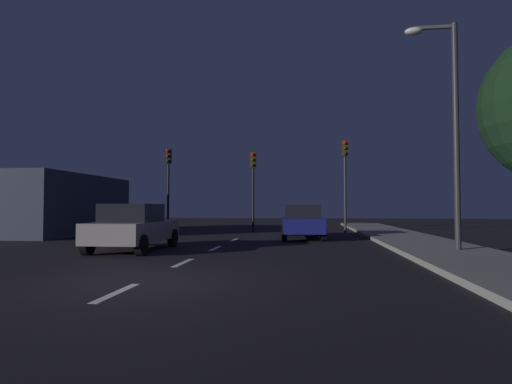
{
  "coord_description": "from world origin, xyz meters",
  "views": [
    {
      "loc": [
        3.19,
        -7.88,
        1.45
      ],
      "look_at": [
        0.44,
        14.52,
        2.28
      ],
      "focal_mm": 28.94,
      "sensor_mm": 36.0,
      "label": 1
    }
  ],
  "objects": [
    {
      "name": "lane_stripe_third",
      "position": [
        0.0,
        6.4,
        0.0
      ],
      "size": [
        0.16,
        1.6,
        0.01
      ],
      "primitive_type": "cube",
      "color": "silver",
      "rests_on": "ground_plane"
    },
    {
      "name": "sidewalk_curb_right",
      "position": [
        7.5,
        7.0,
        0.07
      ],
      "size": [
        3.0,
        40.0,
        0.15
      ],
      "primitive_type": "cube",
      "color": "gray",
      "rests_on": "ground_plane"
    },
    {
      "name": "lane_stripe_nearest",
      "position": [
        0.0,
        -1.2,
        0.0
      ],
      "size": [
        0.16,
        1.6,
        0.01
      ],
      "primitive_type": "cube",
      "color": "silver",
      "rests_on": "ground_plane"
    },
    {
      "name": "lane_stripe_second",
      "position": [
        0.0,
        2.6,
        0.0
      ],
      "size": [
        0.16,
        1.6,
        0.01
      ],
      "primitive_type": "cube",
      "color": "silver",
      "rests_on": "ground_plane"
    },
    {
      "name": "car_adjacent_lane",
      "position": [
        -2.55,
        5.34,
        0.78
      ],
      "size": [
        1.95,
        4.15,
        1.56
      ],
      "color": "gray",
      "rests_on": "ground_plane"
    },
    {
      "name": "lane_stripe_fourth",
      "position": [
        0.0,
        10.2,
        0.0
      ],
      "size": [
        0.16,
        1.6,
        0.01
      ],
      "primitive_type": "cube",
      "color": "silver",
      "rests_on": "ground_plane"
    },
    {
      "name": "traffic_signal_right",
      "position": [
        5.35,
        15.71,
        3.63
      ],
      "size": [
        0.32,
        0.38,
        5.21
      ],
      "color": "#2D2D30",
      "rests_on": "ground_plane"
    },
    {
      "name": "ground_plane",
      "position": [
        0.0,
        7.0,
        0.0
      ],
      "size": [
        80.0,
        80.0,
        0.0
      ],
      "primitive_type": "plane",
      "color": "black"
    },
    {
      "name": "traffic_signal_left",
      "position": [
        -4.96,
        15.71,
        3.45
      ],
      "size": [
        0.32,
        0.38,
        4.92
      ],
      "color": "black",
      "rests_on": "ground_plane"
    },
    {
      "name": "street_lamp_right",
      "position": [
        7.57,
        5.45,
        4.3
      ],
      "size": [
        1.59,
        0.36,
        7.2
      ],
      "color": "#2D2D30",
      "rests_on": "ground_plane"
    },
    {
      "name": "car_stopped_ahead",
      "position": [
        2.97,
        11.35,
        0.78
      ],
      "size": [
        2.12,
        4.46,
        1.56
      ],
      "color": "navy",
      "rests_on": "ground_plane"
    },
    {
      "name": "traffic_signal_center",
      "position": [
        0.13,
        15.71,
        3.26
      ],
      "size": [
        0.32,
        0.38,
        4.63
      ],
      "color": "black",
      "rests_on": "ground_plane"
    },
    {
      "name": "storefront_left",
      "position": [
        -10.26,
        12.8,
        1.57
      ],
      "size": [
        4.52,
        8.53,
        3.15
      ],
      "primitive_type": "cube",
      "color": "#333847",
      "rests_on": "ground_plane"
    }
  ]
}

